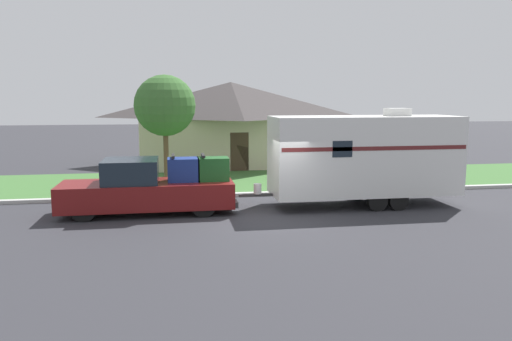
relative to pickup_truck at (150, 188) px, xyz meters
name	(u,v)px	position (x,y,z in m)	size (l,w,h in m)	color
ground_plane	(273,217)	(4.06, -1.31, -0.88)	(120.00, 120.00, 0.00)	#2D2D33
curb_strip	(255,194)	(4.06, 2.44, -0.81)	(80.00, 0.30, 0.14)	#ADADA8
lawn_strip	(242,181)	(4.06, 6.09, -0.86)	(80.00, 7.00, 0.03)	#3D6B33
house_across_street	(231,121)	(4.34, 13.13, 1.65)	(11.35, 8.40, 4.88)	beige
pickup_truck	(150,188)	(0.00, 0.00, 0.00)	(5.95, 2.01, 2.01)	black
travel_trailer	(364,155)	(7.72, 0.00, 0.98)	(8.03, 2.24, 3.57)	black
mailbox	(347,168)	(8.17, 3.03, 0.08)	(0.48, 0.20, 1.25)	brown
tree_in_yard	(165,106)	(0.49, 6.50, 2.69)	(2.85, 2.85, 5.01)	brown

